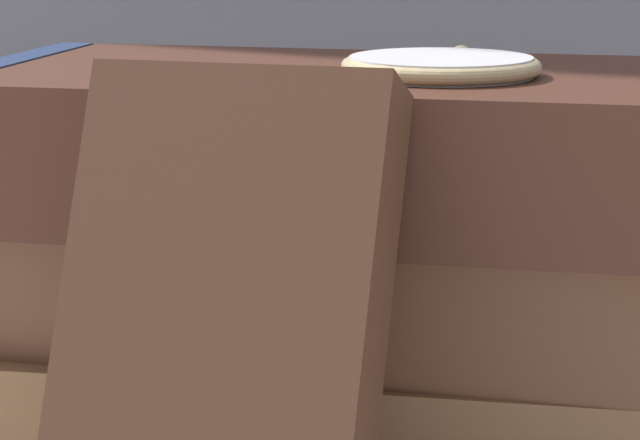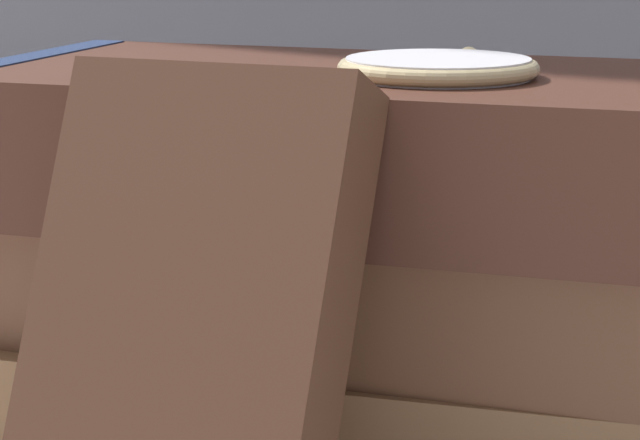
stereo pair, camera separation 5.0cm
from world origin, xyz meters
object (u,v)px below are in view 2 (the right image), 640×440
(book_flat_bottom, at_px, (312,378))
(reading_glasses, at_px, (344,300))
(pocket_watch, at_px, (440,67))
(book_leaning_front, at_px, (185,346))
(book_flat_top, at_px, (313,141))
(book_flat_middle, at_px, (334,264))

(book_flat_bottom, relative_size, reading_glasses, 2.60)
(book_flat_bottom, bearing_deg, reading_glasses, 102.64)
(book_flat_bottom, xyz_separation_m, pocket_watch, (0.05, -0.02, 0.11))
(book_flat_bottom, height_order, book_leaning_front, book_leaning_front)
(book_leaning_front, xyz_separation_m, reading_glasses, (-0.06, 0.27, -0.06))
(book_flat_bottom, height_order, book_flat_top, book_flat_top)
(book_flat_bottom, xyz_separation_m, book_flat_middle, (0.01, 0.00, 0.04))
(book_flat_middle, distance_m, book_flat_top, 0.04)
(book_flat_middle, xyz_separation_m, reading_glasses, (-0.06, 0.15, -0.06))
(book_flat_top, xyz_separation_m, book_leaning_front, (0.01, -0.10, -0.04))
(book_flat_top, bearing_deg, reading_glasses, 104.75)
(book_flat_bottom, distance_m, book_leaning_front, 0.12)
(book_flat_bottom, bearing_deg, book_leaning_front, -89.52)
(book_leaning_front, distance_m, pocket_watch, 0.12)
(book_flat_middle, height_order, reading_glasses, book_flat_middle)
(book_flat_middle, bearing_deg, reading_glasses, 107.97)
(book_flat_bottom, bearing_deg, book_flat_top, -69.72)
(pocket_watch, bearing_deg, book_flat_bottom, 160.85)
(book_flat_bottom, relative_size, book_leaning_front, 1.94)
(book_flat_bottom, height_order, pocket_watch, pocket_watch)
(book_flat_middle, xyz_separation_m, book_flat_top, (-0.00, -0.01, 0.04))
(book_flat_bottom, height_order, book_flat_middle, book_flat_middle)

